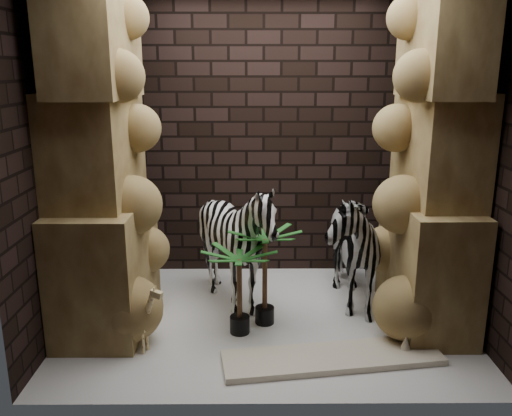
{
  "coord_description": "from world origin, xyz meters",
  "views": [
    {
      "loc": [
        -0.12,
        -4.4,
        2.22
      ],
      "look_at": [
        -0.09,
        0.15,
        1.01
      ],
      "focal_mm": 37.31,
      "sensor_mm": 36.0,
      "label": 1
    }
  ],
  "objects_px": {
    "zebra_left": "(237,250)",
    "giraffe_toy": "(136,316)",
    "surfboard": "(332,358)",
    "palm_front": "(265,277)",
    "palm_back": "(239,291)",
    "zebra_right": "(342,233)"
  },
  "relations": [
    {
      "from": "zebra_left",
      "to": "giraffe_toy",
      "type": "bearing_deg",
      "value": -120.01
    },
    {
      "from": "giraffe_toy",
      "to": "palm_front",
      "type": "bearing_deg",
      "value": 45.41
    },
    {
      "from": "giraffe_toy",
      "to": "palm_front",
      "type": "relative_size",
      "value": 0.67
    },
    {
      "from": "palm_back",
      "to": "surfboard",
      "type": "bearing_deg",
      "value": -32.28
    },
    {
      "from": "palm_front",
      "to": "surfboard",
      "type": "bearing_deg",
      "value": -51.29
    },
    {
      "from": "zebra_right",
      "to": "giraffe_toy",
      "type": "bearing_deg",
      "value": -157.86
    },
    {
      "from": "giraffe_toy",
      "to": "surfboard",
      "type": "relative_size",
      "value": 0.35
    },
    {
      "from": "palm_back",
      "to": "surfboard",
      "type": "relative_size",
      "value": 0.45
    },
    {
      "from": "zebra_left",
      "to": "palm_front",
      "type": "relative_size",
      "value": 1.44
    },
    {
      "from": "palm_front",
      "to": "giraffe_toy",
      "type": "bearing_deg",
      "value": -155.84
    },
    {
      "from": "zebra_right",
      "to": "palm_front",
      "type": "xyz_separation_m",
      "value": [
        -0.74,
        -0.44,
        -0.26
      ]
    },
    {
      "from": "zebra_left",
      "to": "palm_back",
      "type": "xyz_separation_m",
      "value": [
        0.03,
        -0.49,
        -0.19
      ]
    },
    {
      "from": "zebra_right",
      "to": "palm_back",
      "type": "bearing_deg",
      "value": -151.98
    },
    {
      "from": "palm_back",
      "to": "surfboard",
      "type": "height_order",
      "value": "palm_back"
    },
    {
      "from": "giraffe_toy",
      "to": "palm_front",
      "type": "height_order",
      "value": "palm_front"
    },
    {
      "from": "zebra_left",
      "to": "surfboard",
      "type": "height_order",
      "value": "zebra_left"
    },
    {
      "from": "zebra_left",
      "to": "palm_back",
      "type": "height_order",
      "value": "zebra_left"
    },
    {
      "from": "giraffe_toy",
      "to": "surfboard",
      "type": "distance_m",
      "value": 1.59
    },
    {
      "from": "zebra_left",
      "to": "surfboard",
      "type": "relative_size",
      "value": 0.74
    },
    {
      "from": "zebra_left",
      "to": "giraffe_toy",
      "type": "xyz_separation_m",
      "value": [
        -0.79,
        -0.78,
        -0.28
      ]
    },
    {
      "from": "zebra_left",
      "to": "palm_front",
      "type": "distance_m",
      "value": 0.42
    },
    {
      "from": "giraffe_toy",
      "to": "palm_front",
      "type": "distance_m",
      "value": 1.15
    }
  ]
}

